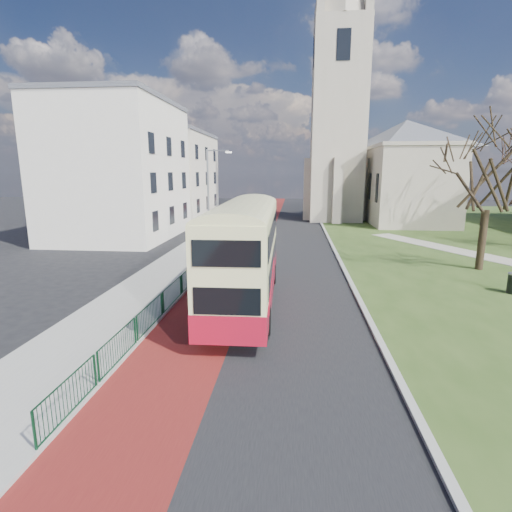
# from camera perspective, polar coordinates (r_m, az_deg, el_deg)

# --- Properties ---
(ground) EXTENTS (160.00, 160.00, 0.00)m
(ground) POSITION_cam_1_polar(r_m,az_deg,el_deg) (16.94, -4.47, -10.01)
(ground) COLOR black
(ground) RESTS_ON ground
(road_carriageway) EXTENTS (9.00, 120.00, 0.01)m
(road_carriageway) POSITION_cam_1_polar(r_m,az_deg,el_deg) (36.04, 3.38, 1.86)
(road_carriageway) COLOR black
(road_carriageway) RESTS_ON ground
(bus_lane) EXTENTS (3.40, 120.00, 0.01)m
(bus_lane) POSITION_cam_1_polar(r_m,az_deg,el_deg) (36.24, -0.89, 1.94)
(bus_lane) COLOR #591414
(bus_lane) RESTS_ON ground
(pavement_west) EXTENTS (4.00, 120.00, 0.12)m
(pavement_west) POSITION_cam_1_polar(r_m,az_deg,el_deg) (36.84, -6.78, 2.11)
(pavement_west) COLOR gray
(pavement_west) RESTS_ON ground
(kerb_west) EXTENTS (0.25, 120.00, 0.13)m
(kerb_west) POSITION_cam_1_polar(r_m,az_deg,el_deg) (36.47, -3.70, 2.07)
(kerb_west) COLOR #999993
(kerb_west) RESTS_ON ground
(kerb_east) EXTENTS (0.25, 80.00, 0.13)m
(kerb_east) POSITION_cam_1_polar(r_m,az_deg,el_deg) (38.12, 10.43, 2.33)
(kerb_east) COLOR #999993
(kerb_east) RESTS_ON ground
(pedestrian_railing) EXTENTS (0.07, 24.00, 1.12)m
(pedestrian_railing) POSITION_cam_1_polar(r_m,az_deg,el_deg) (21.10, -10.54, -4.12)
(pedestrian_railing) COLOR #0C371D
(pedestrian_railing) RESTS_ON ground
(gothic_church) EXTENTS (16.38, 18.00, 40.00)m
(gothic_church) POSITION_cam_1_polar(r_m,az_deg,el_deg) (54.76, 16.66, 18.66)
(gothic_church) COLOR #A09682
(gothic_church) RESTS_ON ground
(street_block_near) EXTENTS (10.30, 14.30, 13.00)m
(street_block_near) POSITION_cam_1_polar(r_m,az_deg,el_deg) (41.05, -19.03, 11.61)
(street_block_near) COLOR silver
(street_block_near) RESTS_ON ground
(street_block_far) EXTENTS (10.30, 16.30, 11.50)m
(street_block_far) POSITION_cam_1_polar(r_m,az_deg,el_deg) (56.04, -12.14, 11.15)
(street_block_far) COLOR beige
(street_block_far) RESTS_ON ground
(streetlamp) EXTENTS (2.13, 0.18, 8.00)m
(streetlamp) POSITION_cam_1_polar(r_m,az_deg,el_deg) (34.25, -6.60, 9.01)
(streetlamp) COLOR gray
(streetlamp) RESTS_ON pavement_west
(bus) EXTENTS (2.92, 11.57, 4.81)m
(bus) POSITION_cam_1_polar(r_m,az_deg,el_deg) (18.71, -1.62, 0.93)
(bus) COLOR maroon
(bus) RESTS_ON ground
(winter_tree_near) EXTENTS (8.71, 8.71, 10.02)m
(winter_tree_near) POSITION_cam_1_polar(r_m,az_deg,el_deg) (29.37, 30.60, 11.63)
(winter_tree_near) COLOR #2E2317
(winter_tree_near) RESTS_ON grass_green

